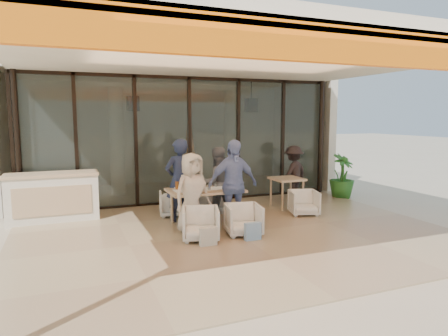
{
  "coord_description": "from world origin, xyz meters",
  "views": [
    {
      "loc": [
        -2.96,
        -6.71,
        2.21
      ],
      "look_at": [
        0.1,
        0.9,
        1.15
      ],
      "focal_mm": 32.0,
      "sensor_mm": 36.0,
      "label": 1
    }
  ],
  "objects_px": {
    "chair_near_left": "(201,222)",
    "diner_navy": "(179,181)",
    "host_counter": "(53,197)",
    "side_table": "(287,182)",
    "chair_near_right": "(243,218)",
    "diner_grey": "(217,183)",
    "diner_cream": "(192,193)",
    "diner_periwinkle": "(233,184)",
    "potted_palm": "(342,176)",
    "chair_far_left": "(174,202)",
    "chair_far_right": "(209,198)",
    "dining_table": "(205,192)",
    "standing_woman": "(293,173)",
    "side_chair": "(304,202)"
  },
  "relations": [
    {
      "from": "diner_navy",
      "to": "potted_palm",
      "type": "distance_m",
      "value": 4.88
    },
    {
      "from": "chair_far_right",
      "to": "chair_near_left",
      "type": "xyz_separation_m",
      "value": [
        -0.84,
        -1.9,
        -0.02
      ]
    },
    {
      "from": "chair_near_right",
      "to": "diner_grey",
      "type": "bearing_deg",
      "value": 100.4
    },
    {
      "from": "diner_grey",
      "to": "diner_cream",
      "type": "distance_m",
      "value": 1.23
    },
    {
      "from": "chair_near_left",
      "to": "diner_periwinkle",
      "type": "xyz_separation_m",
      "value": [
        0.84,
        0.5,
        0.55
      ]
    },
    {
      "from": "dining_table",
      "to": "chair_far_left",
      "type": "xyz_separation_m",
      "value": [
        -0.41,
        0.94,
        -0.37
      ]
    },
    {
      "from": "host_counter",
      "to": "diner_cream",
      "type": "relative_size",
      "value": 1.2
    },
    {
      "from": "side_chair",
      "to": "standing_woman",
      "type": "distance_m",
      "value": 1.66
    },
    {
      "from": "chair_near_right",
      "to": "diner_cream",
      "type": "xyz_separation_m",
      "value": [
        -0.84,
        0.5,
        0.44
      ]
    },
    {
      "from": "chair_far_right",
      "to": "diner_cream",
      "type": "bearing_deg",
      "value": 67.6
    },
    {
      "from": "chair_near_left",
      "to": "chair_far_left",
      "type": "bearing_deg",
      "value": 106.82
    },
    {
      "from": "host_counter",
      "to": "side_table",
      "type": "bearing_deg",
      "value": -8.33
    },
    {
      "from": "diner_grey",
      "to": "side_table",
      "type": "xyz_separation_m",
      "value": [
        1.9,
        0.24,
        -0.14
      ]
    },
    {
      "from": "host_counter",
      "to": "side_table",
      "type": "relative_size",
      "value": 2.48
    },
    {
      "from": "chair_near_left",
      "to": "diner_navy",
      "type": "bearing_deg",
      "value": 106.82
    },
    {
      "from": "chair_far_left",
      "to": "diner_cream",
      "type": "height_order",
      "value": "diner_cream"
    },
    {
      "from": "diner_navy",
      "to": "potted_palm",
      "type": "relative_size",
      "value": 1.46
    },
    {
      "from": "diner_periwinkle",
      "to": "host_counter",
      "type": "bearing_deg",
      "value": 147.41
    },
    {
      "from": "diner_cream",
      "to": "diner_navy",
      "type": "bearing_deg",
      "value": 74.32
    },
    {
      "from": "diner_grey",
      "to": "dining_table",
      "type": "bearing_deg",
      "value": 43.88
    },
    {
      "from": "chair_near_right",
      "to": "side_table",
      "type": "height_order",
      "value": "side_table"
    },
    {
      "from": "host_counter",
      "to": "potted_palm",
      "type": "distance_m",
      "value": 7.28
    },
    {
      "from": "diner_grey",
      "to": "side_chair",
      "type": "bearing_deg",
      "value": 162.53
    },
    {
      "from": "diner_cream",
      "to": "standing_woman",
      "type": "relative_size",
      "value": 1.06
    },
    {
      "from": "chair_far_right",
      "to": "diner_cream",
      "type": "height_order",
      "value": "diner_cream"
    },
    {
      "from": "chair_near_right",
      "to": "potted_palm",
      "type": "xyz_separation_m",
      "value": [
        3.97,
        2.18,
        0.28
      ]
    },
    {
      "from": "standing_woman",
      "to": "side_chair",
      "type": "bearing_deg",
      "value": 43.76
    },
    {
      "from": "chair_far_right",
      "to": "diner_grey",
      "type": "distance_m",
      "value": 0.66
    },
    {
      "from": "dining_table",
      "to": "diner_periwinkle",
      "type": "bearing_deg",
      "value": -46.97
    },
    {
      "from": "host_counter",
      "to": "diner_grey",
      "type": "xyz_separation_m",
      "value": [
        3.31,
        -1.0,
        0.25
      ]
    },
    {
      "from": "diner_grey",
      "to": "diner_cream",
      "type": "bearing_deg",
      "value": 44.65
    },
    {
      "from": "chair_far_right",
      "to": "diner_periwinkle",
      "type": "bearing_deg",
      "value": 98.56
    },
    {
      "from": "dining_table",
      "to": "diner_navy",
      "type": "bearing_deg",
      "value": 133.02
    },
    {
      "from": "dining_table",
      "to": "standing_woman",
      "type": "distance_m",
      "value": 3.28
    },
    {
      "from": "diner_cream",
      "to": "diner_grey",
      "type": "bearing_deg",
      "value": 31.29
    },
    {
      "from": "diner_grey",
      "to": "diner_periwinkle",
      "type": "distance_m",
      "value": 0.91
    },
    {
      "from": "chair_far_left",
      "to": "chair_near_right",
      "type": "relative_size",
      "value": 0.96
    },
    {
      "from": "host_counter",
      "to": "diner_cream",
      "type": "xyz_separation_m",
      "value": [
        2.47,
        -1.9,
        0.24
      ]
    },
    {
      "from": "host_counter",
      "to": "chair_near_left",
      "type": "height_order",
      "value": "host_counter"
    },
    {
      "from": "dining_table",
      "to": "diner_grey",
      "type": "xyz_separation_m",
      "value": [
        0.43,
        0.44,
        0.1
      ]
    },
    {
      "from": "chair_far_left",
      "to": "side_table",
      "type": "height_order",
      "value": "side_table"
    },
    {
      "from": "host_counter",
      "to": "dining_table",
      "type": "distance_m",
      "value": 3.23
    },
    {
      "from": "chair_far_left",
      "to": "side_chair",
      "type": "xyz_separation_m",
      "value": [
        2.74,
        -1.01,
        0.0
      ]
    },
    {
      "from": "chair_near_right",
      "to": "diner_navy",
      "type": "height_order",
      "value": "diner_navy"
    },
    {
      "from": "side_table",
      "to": "diner_cream",
      "type": "bearing_deg",
      "value": -157.51
    },
    {
      "from": "diner_cream",
      "to": "diner_periwinkle",
      "type": "distance_m",
      "value": 0.85
    },
    {
      "from": "chair_near_left",
      "to": "chair_near_right",
      "type": "xyz_separation_m",
      "value": [
        0.84,
        0.0,
        -0.01
      ]
    },
    {
      "from": "chair_near_left",
      "to": "diner_navy",
      "type": "height_order",
      "value": "diner_navy"
    },
    {
      "from": "diner_cream",
      "to": "diner_periwinkle",
      "type": "relative_size",
      "value": 0.87
    },
    {
      "from": "diner_cream",
      "to": "side_table",
      "type": "height_order",
      "value": "diner_cream"
    }
  ]
}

